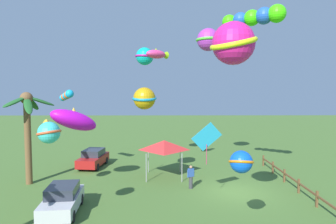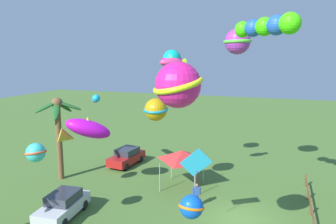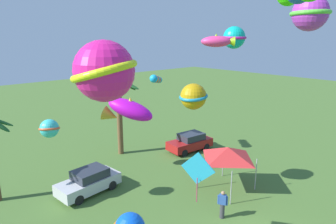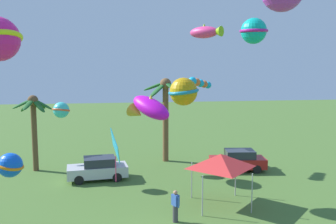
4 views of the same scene
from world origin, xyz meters
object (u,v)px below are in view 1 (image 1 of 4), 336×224
kite_ball_6 (49,133)px  kite_diamond_2 (207,137)px  palm_tree_0 (27,118)px  kite_ball_4 (145,56)px  parked_car_0 (93,158)px  kite_fish_3 (71,121)px  kite_fish_10 (157,54)px  kite_tube_7 (255,17)px  festival_tent (164,145)px  kite_tube_8 (67,96)px  parked_car_1 (62,199)px  kite_ball_1 (241,162)px  kite_ball_5 (233,43)px  spectator_0 (191,177)px  kite_ball_0 (208,40)px  kite_ball_9 (144,98)px

kite_ball_6 → kite_diamond_2: bearing=-66.7°
palm_tree_0 → kite_ball_4: kite_ball_4 is taller
parked_car_0 → kite_fish_3: kite_fish_3 is taller
palm_tree_0 → kite_fish_10: kite_fish_10 is taller
kite_tube_7 → kite_ball_6: bearing=116.1°
parked_car_0 → festival_tent: (-3.15, -6.22, 1.72)m
palm_tree_0 → kite_tube_8: (2.20, -2.09, 1.51)m
parked_car_1 → kite_ball_4: bearing=-23.5°
parked_car_1 → festival_tent: (6.74, -5.52, 1.72)m
kite_ball_1 → kite_ball_5: (-0.35, 0.50, 5.05)m
kite_fish_3 → kite_tube_7: size_ratio=1.07×
spectator_0 → kite_ball_6: 10.19m
kite_ball_5 → kite_fish_10: kite_fish_10 is taller
parked_car_1 → kite_ball_6: size_ratio=2.64×
kite_diamond_2 → kite_fish_3: 8.87m
festival_tent → kite_tube_8: kite_tube_8 is taller
festival_tent → kite_tube_8: bearing=85.9°
kite_ball_4 → kite_tube_8: size_ratio=1.10×
kite_ball_0 → kite_ball_5: (-11.67, 0.63, -2.10)m
kite_tube_8 → kite_ball_9: size_ratio=1.10×
kite_tube_7 → kite_diamond_2: bearing=122.1°
kite_tube_8 → kite_fish_3: bearing=-158.6°
kite_ball_0 → kite_fish_3: (-4.78, 9.58, -6.04)m
kite_fish_3 → kite_tube_7: (-0.25, -11.80, 6.58)m
kite_ball_6 → kite_ball_1: bearing=-95.8°
kite_tube_7 → palm_tree_0: bearing=83.0°
spectator_0 → kite_fish_10: (1.99, 2.32, 8.47)m
kite_ball_1 → kite_fish_3: (6.54, 9.46, 1.11)m
kite_ball_5 → parked_car_1: bearing=67.8°
parked_car_1 → parked_car_0: bearing=4.1°
kite_ball_4 → kite_tube_7: 9.53m
parked_car_1 → kite_ball_4: kite_ball_4 is taller
parked_car_0 → kite_ball_5: (-13.32, -9.12, 7.86)m
kite_fish_3 → spectator_0: bearing=-86.2°
kite_diamond_2 → kite_fish_10: bearing=31.8°
parked_car_1 → kite_ball_4: (9.01, -3.92, 8.73)m
kite_ball_0 → kite_tube_7: (-5.04, -2.22, 0.55)m
parked_car_0 → parked_car_1: 9.92m
festival_tent → kite_ball_6: size_ratio=1.87×
parked_car_1 → kite_ball_9: size_ratio=2.28×
festival_tent → kite_tube_8: size_ratio=1.46×
festival_tent → kite_ball_5: kite_ball_5 is taller
parked_car_1 → palm_tree_0: bearing=39.0°
kite_ball_5 → kite_ball_1: bearing=-55.1°
kite_ball_4 → kite_ball_5: size_ratio=0.79×
kite_ball_9 → kite_fish_3: bearing=107.7°
palm_tree_0 → spectator_0: 12.18m
festival_tent → kite_ball_9: 4.28m
kite_ball_0 → kite_ball_6: kite_ball_0 is taller
festival_tent → kite_fish_10: kite_fish_10 is taller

